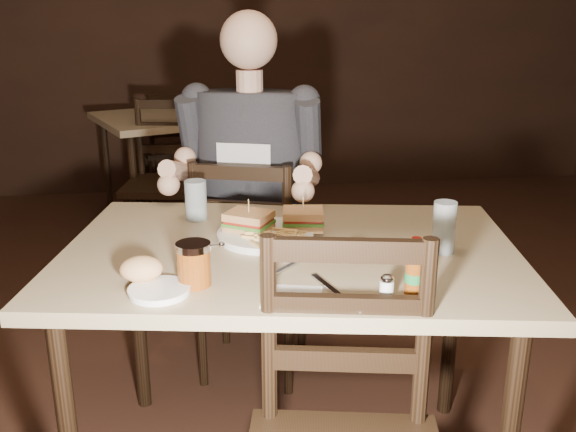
{
  "coord_description": "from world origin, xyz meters",
  "views": [
    {
      "loc": [
        -0.28,
        -1.65,
        1.43
      ],
      "look_at": [
        -0.04,
        0.1,
        0.85
      ],
      "focal_mm": 40.0,
      "sensor_mm": 36.0,
      "label": 1
    }
  ],
  "objects": [
    {
      "name": "room_shell",
      "position": [
        0.0,
        0.0,
        1.4
      ],
      "size": [
        7.0,
        7.0,
        7.0
      ],
      "color": "black",
      "rests_on": "ground"
    },
    {
      "name": "bg_chair_far",
      "position": [
        -0.5,
        3.05,
        0.43
      ],
      "size": [
        0.49,
        0.51,
        0.86
      ],
      "primitive_type": null,
      "rotation": [
        0.0,
        0.0,
        3.37
      ],
      "color": "black",
      "rests_on": "ground"
    },
    {
      "name": "sandwich_right",
      "position": [
        0.01,
        0.17,
        0.84
      ],
      "size": [
        0.13,
        0.12,
        0.1
      ],
      "primitive_type": null,
      "rotation": [
        0.0,
        0.0,
        -0.14
      ],
      "color": "tan",
      "rests_on": "dinner_plate"
    },
    {
      "name": "ketchup_dollop",
      "position": [
        0.14,
        0.01,
        0.79
      ],
      "size": [
        0.05,
        0.05,
        0.01
      ],
      "primitive_type": "ellipsoid",
      "rotation": [
        0.0,
        0.0,
        -0.17
      ],
      "color": "maroon",
      "rests_on": "dinner_plate"
    },
    {
      "name": "hot_sauce",
      "position": [
        0.21,
        -0.29,
        0.84
      ],
      "size": [
        0.05,
        0.05,
        0.14
      ],
      "primitive_type": null,
      "rotation": [
        0.0,
        0.0,
        -0.17
      ],
      "color": "#75350D",
      "rests_on": "main_table"
    },
    {
      "name": "chair_far",
      "position": [
        -0.1,
        0.7,
        0.45
      ],
      "size": [
        0.54,
        0.56,
        0.91
      ],
      "primitive_type": null,
      "rotation": [
        0.0,
        0.0,
        2.83
      ],
      "color": "black",
      "rests_on": "ground"
    },
    {
      "name": "bread_roll",
      "position": [
        -0.44,
        -0.15,
        0.81
      ],
      "size": [
        0.12,
        0.1,
        0.06
      ],
      "primitive_type": "ellipsoid",
      "rotation": [
        0.0,
        0.0,
        -0.17
      ],
      "color": "tan",
      "rests_on": "side_plate"
    },
    {
      "name": "bg_chair_near",
      "position": [
        -0.5,
        1.95,
        0.46
      ],
      "size": [
        0.5,
        0.53,
        0.92
      ],
      "primitive_type": null,
      "rotation": [
        0.0,
        0.0,
        -0.17
      ],
      "color": "black",
      "rests_on": "ground"
    },
    {
      "name": "napkin",
      "position": [
        -0.09,
        -0.27,
        0.77
      ],
      "size": [
        0.17,
        0.16,
        0.0
      ],
      "primitive_type": "cube",
      "rotation": [
        0.0,
        0.0,
        -0.24
      ],
      "color": "white",
      "rests_on": "main_table"
    },
    {
      "name": "syrup_dispenser",
      "position": [
        -0.31,
        -0.17,
        0.83
      ],
      "size": [
        0.1,
        0.1,
        0.11
      ],
      "primitive_type": null,
      "rotation": [
        0.0,
        0.0,
        -0.17
      ],
      "color": "#75350D",
      "rests_on": "main_table"
    },
    {
      "name": "sandwich_left",
      "position": [
        -0.15,
        0.17,
        0.84
      ],
      "size": [
        0.16,
        0.16,
        0.11
      ],
      "primitive_type": null,
      "rotation": [
        0.0,
        0.0,
        -0.56
      ],
      "color": "tan",
      "rests_on": "dinner_plate"
    },
    {
      "name": "knife",
      "position": [
        0.02,
        -0.28,
        0.78
      ],
      "size": [
        0.08,
        0.23,
        0.01
      ],
      "primitive_type": "cube",
      "rotation": [
        0.0,
        0.0,
        0.31
      ],
      "color": "silver",
      "rests_on": "napkin"
    },
    {
      "name": "fries_pile",
      "position": [
        -0.08,
        0.07,
        0.8
      ],
      "size": [
        0.24,
        0.19,
        0.04
      ],
      "primitive_type": null,
      "rotation": [
        0.0,
        0.0,
        -0.17
      ],
      "color": "#F3C36A",
      "rests_on": "dinner_plate"
    },
    {
      "name": "bg_table",
      "position": [
        -0.5,
        2.5,
        0.68
      ],
      "size": [
        1.04,
        1.04,
        0.77
      ],
      "rotation": [
        0.0,
        0.0,
        0.37
      ],
      "color": "tan",
      "rests_on": "ground"
    },
    {
      "name": "side_plate",
      "position": [
        -0.4,
        -0.21,
        0.78
      ],
      "size": [
        0.17,
        0.17,
        0.01
      ],
      "primitive_type": "cylinder",
      "rotation": [
        0.0,
        0.0,
        -0.17
      ],
      "color": "white",
      "rests_on": "main_table"
    },
    {
      "name": "glass_left",
      "position": [
        -0.31,
        0.35,
        0.83
      ],
      "size": [
        0.08,
        0.08,
        0.13
      ],
      "primitive_type": "cylinder",
      "rotation": [
        0.0,
        0.0,
        -0.17
      ],
      "color": "silver",
      "rests_on": "main_table"
    },
    {
      "name": "dinner_plate",
      "position": [
        -0.11,
        0.14,
        0.78
      ],
      "size": [
        0.32,
        0.32,
        0.02
      ],
      "primitive_type": "cylinder",
      "rotation": [
        0.0,
        0.0,
        -0.17
      ],
      "color": "white",
      "rests_on": "main_table"
    },
    {
      "name": "glass_right",
      "position": [
        0.38,
        -0.04,
        0.84
      ],
      "size": [
        0.08,
        0.08,
        0.15
      ],
      "primitive_type": "cylinder",
      "rotation": [
        0.0,
        0.0,
        -0.17
      ],
      "color": "silver",
      "rests_on": "main_table"
    },
    {
      "name": "fork",
      "position": [
        -0.09,
        -0.12,
        0.78
      ],
      "size": [
        0.11,
        0.11,
        0.0
      ],
      "primitive_type": "cube",
      "rotation": [
        0.0,
        0.0,
        -0.77
      ],
      "color": "silver",
      "rests_on": "napkin"
    },
    {
      "name": "main_table",
      "position": [
        -0.04,
        0.05,
        0.7
      ],
      "size": [
        1.42,
        1.07,
        0.77
      ],
      "rotation": [
        0.0,
        0.0,
        -0.17
      ],
      "color": "tan",
      "rests_on": "ground"
    },
    {
      "name": "diner",
      "position": [
        -0.11,
        0.66,
        0.94
      ],
      "size": [
        0.65,
        0.58,
        0.95
      ],
      "primitive_type": null,
      "rotation": [
        0.0,
        0.0,
        -0.31
      ],
      "color": "#2A2A2F",
      "rests_on": "chair_far"
    },
    {
      "name": "salt_shaker",
      "position": [
        0.13,
        -0.32,
        0.8
      ],
      "size": [
        0.04,
        0.04,
        0.06
      ],
      "primitive_type": null,
      "rotation": [
        0.0,
        0.0,
        -0.17
      ],
      "color": "white",
      "rests_on": "main_table"
    }
  ]
}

